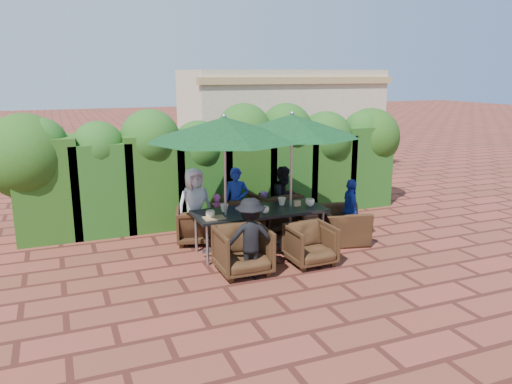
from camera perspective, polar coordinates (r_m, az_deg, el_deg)
name	(u,v)px	position (r m, az deg, el deg)	size (l,w,h in m)	color
ground	(264,253)	(8.91, 0.91, -6.95)	(80.00, 80.00, 0.00)	maroon
dining_table	(260,214)	(8.83, 0.46, -2.53)	(2.36, 0.90, 0.75)	black
umbrella_left	(224,129)	(8.23, -3.63, 7.20)	(2.58, 2.58, 2.46)	gray
umbrella_right	(292,125)	(8.82, 4.13, 7.60)	(2.40, 2.40, 2.46)	gray
chair_far_left	(196,224)	(9.39, -6.88, -3.61)	(0.71, 0.67, 0.73)	black
chair_far_mid	(243,213)	(9.85, -1.45, -2.42)	(0.80, 0.75, 0.83)	black
chair_far_right	(275,209)	(10.08, 2.18, -1.96)	(0.83, 0.78, 0.86)	black
chair_near_left	(243,248)	(7.91, -1.50, -6.45)	(0.80, 0.75, 0.83)	black
chair_near_right	(311,243)	(8.35, 6.27, -5.76)	(0.72, 0.67, 0.74)	black
chair_end_right	(342,219)	(9.53, 9.85, -3.09)	(0.97, 0.63, 0.85)	black
adult_far_left	(195,204)	(9.45, -7.02, -1.43)	(0.69, 0.41, 1.39)	silver
adult_far_mid	(236,202)	(9.72, -2.26, -1.10)	(0.48, 0.39, 1.33)	#1D319E
adult_far_right	(284,198)	(10.04, 3.25, -0.72)	(0.63, 0.38, 1.30)	black
adult_near_left	(250,238)	(7.71, -0.64, -5.26)	(0.81, 0.37, 1.26)	black
adult_end_right	(350,210)	(9.61, 10.74, -1.98)	(0.69, 0.34, 1.18)	#1D319E
child_left	(218,216)	(9.66, -4.42, -2.72)	(0.31, 0.25, 0.85)	#DE4EA0
child_right	(265,211)	(9.98, 1.03, -2.21)	(0.30, 0.24, 0.83)	#9A51B1
pedestrian_a	(251,161)	(13.11, -0.57, 3.58)	(1.61, 0.57, 1.72)	#238139
pedestrian_b	(289,156)	(13.60, 3.75, 4.14)	(0.88, 0.54, 1.83)	#DE4EA0
pedestrian_c	(325,157)	(13.90, 7.86, 4.04)	(1.11, 0.51, 1.73)	#95969D
cup_a	(210,214)	(8.37, -5.26, -2.52)	(0.16, 0.16, 0.12)	beige
cup_b	(224,208)	(8.70, -3.64, -1.81)	(0.15, 0.15, 0.14)	beige
cup_c	(265,210)	(8.59, 1.03, -2.06)	(0.15, 0.15, 0.12)	beige
cup_d	(282,201)	(9.13, 2.97, -1.07)	(0.15, 0.15, 0.14)	beige
cup_e	(310,202)	(9.11, 6.17, -1.18)	(0.17, 0.17, 0.14)	beige
ketchup_bottle	(249,205)	(8.80, -0.83, -1.50)	(0.04, 0.04, 0.17)	#B20C0A
sauce_bottle	(255,205)	(8.81, -0.12, -1.49)	(0.04, 0.04, 0.17)	#4C230C
serving_tray	(214,218)	(8.32, -4.78, -2.98)	(0.35, 0.25, 0.02)	#947047
number_block_left	(254,208)	(8.75, -0.29, -1.83)	(0.12, 0.06, 0.10)	tan
number_block_right	(297,203)	(9.08, 4.73, -1.31)	(0.12, 0.06, 0.10)	tan
hedge_wall	(218,158)	(10.65, -4.40, 3.84)	(9.10, 1.60, 2.49)	#15360E
building	(280,121)	(16.23, 2.72, 8.12)	(6.20, 3.08, 3.20)	beige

